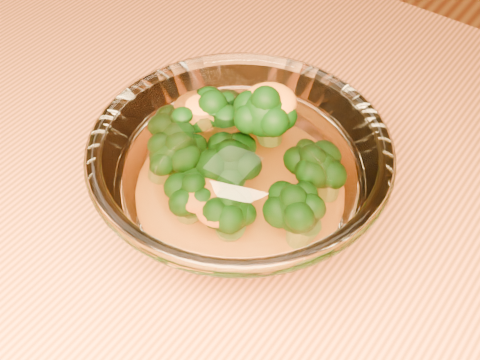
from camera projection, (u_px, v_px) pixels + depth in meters
name	position (u px, v px, depth m)	size (l,w,h in m)	color
table	(96.00, 293.00, 0.56)	(1.20, 0.80, 0.75)	#D76E40
glass_bowl	(240.00, 184.00, 0.45)	(0.20, 0.20, 0.09)	white
cheese_sauce	(240.00, 202.00, 0.46)	(0.10, 0.10, 0.03)	orange
broccoli_heap	(235.00, 155.00, 0.45)	(0.14, 0.12, 0.08)	black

